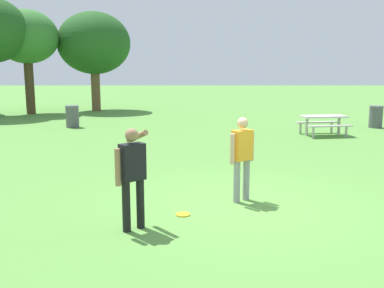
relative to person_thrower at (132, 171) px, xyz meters
The scene contains 9 objects.
ground_plane 2.44m from the person_thrower, 33.22° to the left, with size 120.00×120.00×0.00m, color #568E3D.
person_thrower is the anchor object (origin of this frame).
person_catcher 2.43m from the person_thrower, 37.97° to the left, with size 0.50×0.41×1.64m.
frisbee 1.40m from the person_thrower, 40.60° to the left, with size 0.25×0.25×0.03m, color yellow.
picnic_table_near 11.64m from the person_thrower, 58.39° to the left, with size 1.90×1.67×0.77m.
trash_can_beside_table 13.02m from the person_thrower, 108.83° to the left, with size 0.59×0.59×0.96m.
trash_can_further_along 15.13m from the person_thrower, 53.09° to the left, with size 0.59×0.59×0.96m.
tree_far_right 20.14m from the person_thrower, 114.05° to the left, with size 3.49×3.49×5.79m.
tree_slender_mid 20.72m from the person_thrower, 103.39° to the left, with size 4.33×4.33×5.90m.
Camera 1 is at (-1.00, -7.85, 2.54)m, focal length 40.49 mm.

